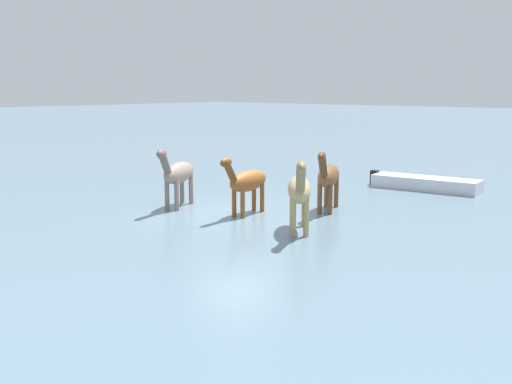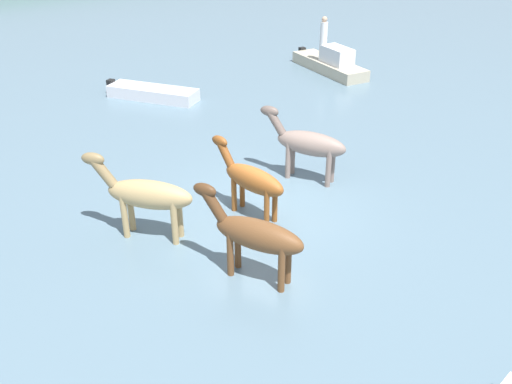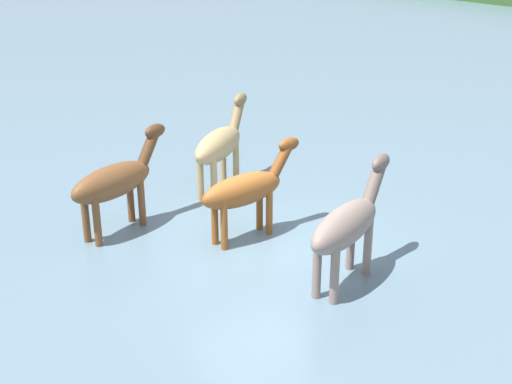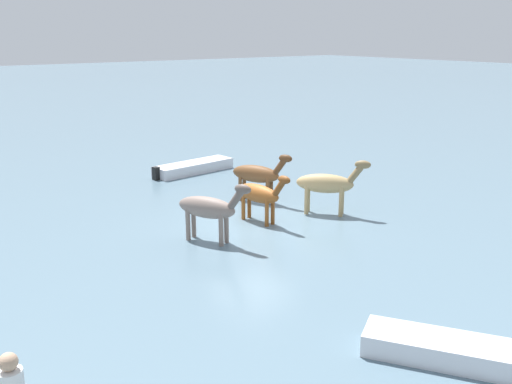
# 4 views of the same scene
# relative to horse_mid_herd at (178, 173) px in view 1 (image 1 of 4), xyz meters

# --- Properties ---
(ground_plane) EXTENTS (200.54, 200.54, 0.00)m
(ground_plane) POSITION_rel_horse_mid_herd_xyz_m (-2.02, -0.50, -1.07)
(ground_plane) COLOR slate
(horse_mid_herd) EXTENTS (1.44, 2.41, 1.94)m
(horse_mid_herd) POSITION_rel_horse_mid_herd_xyz_m (0.00, 0.00, 0.00)
(horse_mid_herd) COLOR gray
(horse_mid_herd) RESTS_ON ground_plane
(horse_pinto_flank) EXTENTS (1.91, 2.24, 1.99)m
(horse_pinto_flank) POSITION_rel_horse_mid_herd_xyz_m (-4.78, 0.11, 0.02)
(horse_pinto_flank) COLOR tan
(horse_pinto_flank) RESTS_ON ground_plane
(horse_dark_mare) EXTENTS (1.38, 2.38, 1.91)m
(horse_dark_mare) POSITION_rel_horse_mid_herd_xyz_m (-3.81, -2.60, -0.02)
(horse_dark_mare) COLOR brown
(horse_dark_mare) RESTS_ON ground_plane
(horse_gray_outer) EXTENTS (0.82, 2.32, 1.79)m
(horse_gray_outer) POSITION_rel_horse_mid_herd_xyz_m (-2.35, -0.58, -0.09)
(horse_gray_outer) COLOR brown
(horse_gray_outer) RESTS_ON ground_plane
(boat_launch_far) EXTENTS (4.11, 1.48, 0.72)m
(boat_launch_far) POSITION_rel_horse_mid_herd_xyz_m (-4.31, -8.10, -0.91)
(boat_launch_far) COLOR silver
(boat_launch_far) RESTS_ON ground_plane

